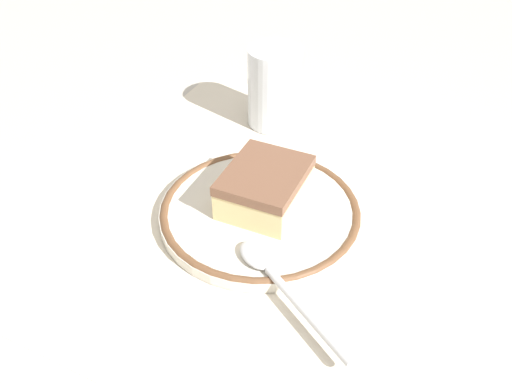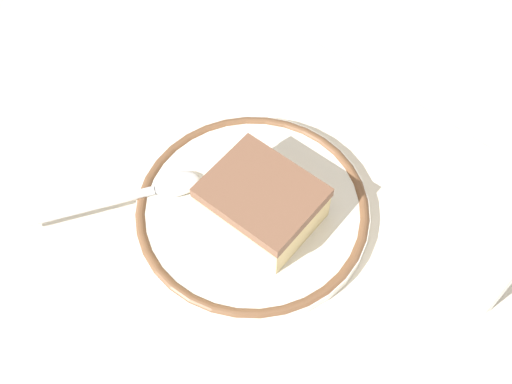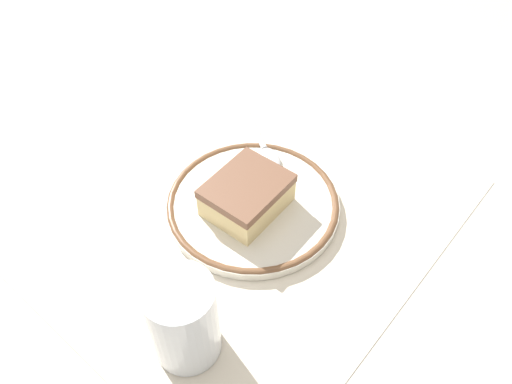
# 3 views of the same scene
# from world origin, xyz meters

# --- Properties ---
(ground_plane) EXTENTS (2.40, 2.40, 0.00)m
(ground_plane) POSITION_xyz_m (0.00, 0.00, 0.00)
(ground_plane) COLOR #B7B2A8
(placemat) EXTENTS (0.47, 0.40, 0.00)m
(placemat) POSITION_xyz_m (0.00, 0.00, 0.00)
(placemat) COLOR beige
(placemat) RESTS_ON ground_plane
(plate) EXTENTS (0.20, 0.20, 0.01)m
(plate) POSITION_xyz_m (-0.01, 0.00, 0.01)
(plate) COLOR silver
(plate) RESTS_ON placemat
(cake_slice) EXTENTS (0.09, 0.08, 0.04)m
(cake_slice) POSITION_xyz_m (0.00, -0.00, 0.03)
(cake_slice) COLOR beige
(cake_slice) RESTS_ON plate
(spoon) EXTENTS (0.09, 0.14, 0.01)m
(spoon) POSITION_xyz_m (-0.09, -0.05, 0.02)
(spoon) COLOR silver
(spoon) RESTS_ON plate
(cup) EXTENTS (0.06, 0.06, 0.10)m
(cup) POSITION_xyz_m (0.16, 0.06, 0.04)
(cup) COLOR silver
(cup) RESTS_ON placemat
(napkin) EXTENTS (0.16, 0.17, 0.00)m
(napkin) POSITION_xyz_m (0.10, -0.10, 0.00)
(napkin) COLOR white
(napkin) RESTS_ON placemat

